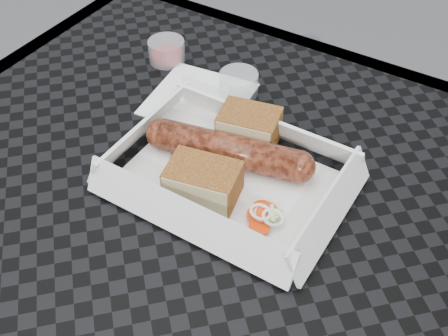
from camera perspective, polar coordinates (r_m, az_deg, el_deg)
name	(u,v)px	position (r m, az deg, el deg)	size (l,w,h in m)	color
patio_table	(191,282)	(0.63, -3.34, -11.46)	(0.80, 0.80, 0.74)	black
food_tray	(229,181)	(0.61, 0.49, -1.29)	(0.22, 0.15, 0.00)	white
bratwurst	(228,150)	(0.62, 0.45, 1.84)	(0.19, 0.07, 0.04)	maroon
bread_near	(249,127)	(0.64, 2.56, 4.13)	(0.07, 0.05, 0.04)	brown
bread_far	(203,181)	(0.58, -2.12, -1.36)	(0.07, 0.05, 0.04)	brown
veg_garnish	(265,220)	(0.57, 4.23, -5.28)	(0.03, 0.03, 0.00)	red
napkin	(199,99)	(0.72, -2.58, 7.06)	(0.12, 0.12, 0.00)	white
condiment_cup_sauce	(167,51)	(0.79, -5.85, 11.75)	(0.05, 0.05, 0.03)	maroon
condiment_cup_empty	(239,84)	(0.73, 1.49, 8.56)	(0.05, 0.05, 0.03)	silver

